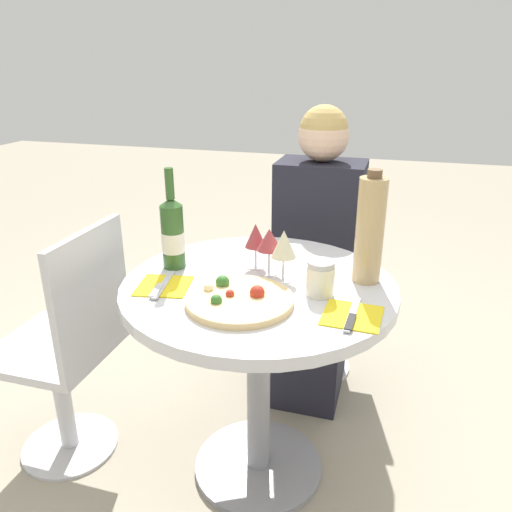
{
  "coord_description": "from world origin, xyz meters",
  "views": [
    {
      "loc": [
        0.37,
        -1.31,
        1.35
      ],
      "look_at": [
        0.0,
        -0.04,
        0.82
      ],
      "focal_mm": 35.0,
      "sensor_mm": 36.0,
      "label": 1
    }
  ],
  "objects_px": {
    "pizza_large": "(239,299)",
    "dining_table": "(259,328)",
    "tall_carafe": "(370,230)",
    "wine_bottle": "(173,233)",
    "chair_empty_side": "(70,351)",
    "chair_behind_diner": "(319,278)",
    "seated_diner": "(314,267)"
  },
  "relations": [
    {
      "from": "pizza_large",
      "to": "wine_bottle",
      "type": "height_order",
      "value": "wine_bottle"
    },
    {
      "from": "chair_behind_diner",
      "to": "wine_bottle",
      "type": "distance_m",
      "value": 0.89
    },
    {
      "from": "pizza_large",
      "to": "dining_table",
      "type": "bearing_deg",
      "value": 84.07
    },
    {
      "from": "chair_empty_side",
      "to": "pizza_large",
      "type": "distance_m",
      "value": 0.7
    },
    {
      "from": "pizza_large",
      "to": "tall_carafe",
      "type": "distance_m",
      "value": 0.43
    },
    {
      "from": "dining_table",
      "to": "wine_bottle",
      "type": "height_order",
      "value": "wine_bottle"
    },
    {
      "from": "wine_bottle",
      "to": "tall_carafe",
      "type": "height_order",
      "value": "tall_carafe"
    },
    {
      "from": "seated_diner",
      "to": "tall_carafe",
      "type": "height_order",
      "value": "seated_diner"
    },
    {
      "from": "pizza_large",
      "to": "wine_bottle",
      "type": "relative_size",
      "value": 0.93
    },
    {
      "from": "tall_carafe",
      "to": "pizza_large",
      "type": "bearing_deg",
      "value": -141.88
    },
    {
      "from": "chair_behind_diner",
      "to": "tall_carafe",
      "type": "height_order",
      "value": "tall_carafe"
    },
    {
      "from": "chair_behind_diner",
      "to": "wine_bottle",
      "type": "relative_size",
      "value": 2.69
    },
    {
      "from": "tall_carafe",
      "to": "wine_bottle",
      "type": "bearing_deg",
      "value": -173.71
    },
    {
      "from": "seated_diner",
      "to": "wine_bottle",
      "type": "height_order",
      "value": "seated_diner"
    },
    {
      "from": "chair_behind_diner",
      "to": "pizza_large",
      "type": "bearing_deg",
      "value": 84.45
    },
    {
      "from": "dining_table",
      "to": "wine_bottle",
      "type": "bearing_deg",
      "value": 172.14
    },
    {
      "from": "chair_behind_diner",
      "to": "seated_diner",
      "type": "xyz_separation_m",
      "value": [
        -0.0,
        -0.14,
        0.12
      ]
    },
    {
      "from": "dining_table",
      "to": "wine_bottle",
      "type": "relative_size",
      "value": 2.57
    },
    {
      "from": "chair_empty_side",
      "to": "wine_bottle",
      "type": "height_order",
      "value": "wine_bottle"
    },
    {
      "from": "pizza_large",
      "to": "tall_carafe",
      "type": "xyz_separation_m",
      "value": [
        0.32,
        0.25,
        0.15
      ]
    },
    {
      "from": "chair_behind_diner",
      "to": "seated_diner",
      "type": "bearing_deg",
      "value": 90.0
    },
    {
      "from": "seated_diner",
      "to": "chair_empty_side",
      "type": "xyz_separation_m",
      "value": [
        -0.71,
        -0.69,
        -0.12
      ]
    },
    {
      "from": "chair_empty_side",
      "to": "tall_carafe",
      "type": "height_order",
      "value": "tall_carafe"
    },
    {
      "from": "pizza_large",
      "to": "tall_carafe",
      "type": "bearing_deg",
      "value": 38.12
    },
    {
      "from": "dining_table",
      "to": "chair_empty_side",
      "type": "relative_size",
      "value": 0.96
    },
    {
      "from": "chair_empty_side",
      "to": "wine_bottle",
      "type": "bearing_deg",
      "value": -68.77
    },
    {
      "from": "chair_empty_side",
      "to": "tall_carafe",
      "type": "xyz_separation_m",
      "value": [
        0.95,
        0.2,
        0.46
      ]
    },
    {
      "from": "chair_behind_diner",
      "to": "chair_empty_side",
      "type": "bearing_deg",
      "value": 49.52
    },
    {
      "from": "chair_behind_diner",
      "to": "tall_carafe",
      "type": "xyz_separation_m",
      "value": [
        0.24,
        -0.63,
        0.46
      ]
    },
    {
      "from": "wine_bottle",
      "to": "tall_carafe",
      "type": "relative_size",
      "value": 0.95
    },
    {
      "from": "dining_table",
      "to": "chair_empty_side",
      "type": "height_order",
      "value": "chair_empty_side"
    },
    {
      "from": "chair_behind_diner",
      "to": "pizza_large",
      "type": "relative_size",
      "value": 2.9
    }
  ]
}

